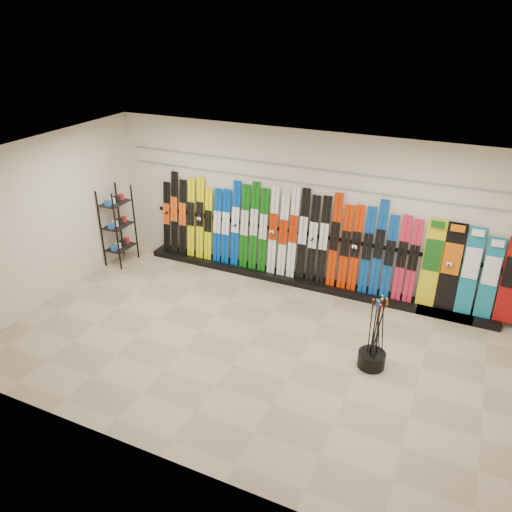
% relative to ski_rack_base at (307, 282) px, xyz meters
% --- Properties ---
extents(floor, '(8.00, 8.00, 0.00)m').
position_rel_ski_rack_base_xyz_m(floor, '(-0.22, -2.28, -0.06)').
color(floor, tan).
rests_on(floor, ground).
extents(back_wall, '(8.00, 0.00, 8.00)m').
position_rel_ski_rack_base_xyz_m(back_wall, '(-0.22, 0.22, 1.44)').
color(back_wall, beige).
rests_on(back_wall, floor).
extents(left_wall, '(0.00, 5.00, 5.00)m').
position_rel_ski_rack_base_xyz_m(left_wall, '(-4.22, -2.28, 1.44)').
color(left_wall, beige).
rests_on(left_wall, floor).
extents(ceiling, '(8.00, 8.00, 0.00)m').
position_rel_ski_rack_base_xyz_m(ceiling, '(-0.22, -2.28, 2.94)').
color(ceiling, silver).
rests_on(ceiling, back_wall).
extents(ski_rack_base, '(8.00, 0.40, 0.12)m').
position_rel_ski_rack_base_xyz_m(ski_rack_base, '(0.00, 0.00, 0.00)').
color(ski_rack_base, black).
rests_on(ski_rack_base, floor).
extents(skis, '(5.36, 0.25, 1.81)m').
position_rel_ski_rack_base_xyz_m(skis, '(-0.67, 0.06, 0.90)').
color(skis, black).
rests_on(skis, ski_rack_base).
extents(snowboards, '(1.59, 0.25, 1.60)m').
position_rel_ski_rack_base_xyz_m(snowboards, '(2.83, 0.08, 0.83)').
color(snowboards, gold).
rests_on(snowboards, ski_rack_base).
extents(accessory_rack, '(0.40, 0.60, 1.67)m').
position_rel_ski_rack_base_xyz_m(accessory_rack, '(-3.97, -0.71, 0.78)').
color(accessory_rack, black).
rests_on(accessory_rack, floor).
extents(pole_bin, '(0.42, 0.42, 0.25)m').
position_rel_ski_rack_base_xyz_m(pole_bin, '(1.72, -1.99, 0.07)').
color(pole_bin, black).
rests_on(pole_bin, floor).
extents(ski_poles, '(0.23, 0.35, 1.18)m').
position_rel_ski_rack_base_xyz_m(ski_poles, '(1.74, -2.00, 0.55)').
color(ski_poles, black).
rests_on(ski_poles, pole_bin).
extents(slatwall_rail_0, '(7.60, 0.02, 0.03)m').
position_rel_ski_rack_base_xyz_m(slatwall_rail_0, '(-0.22, 0.20, 1.94)').
color(slatwall_rail_0, gray).
rests_on(slatwall_rail_0, back_wall).
extents(slatwall_rail_1, '(7.60, 0.02, 0.03)m').
position_rel_ski_rack_base_xyz_m(slatwall_rail_1, '(-0.22, 0.20, 2.24)').
color(slatwall_rail_1, gray).
rests_on(slatwall_rail_1, back_wall).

